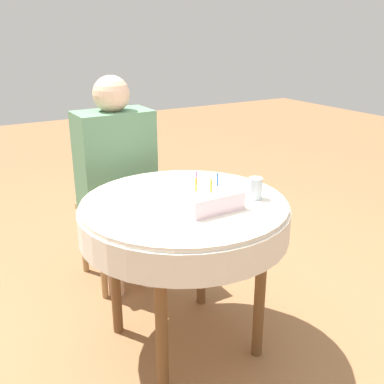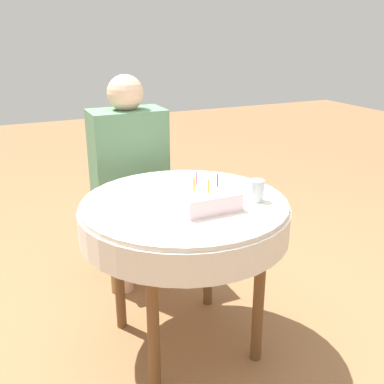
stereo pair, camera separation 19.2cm
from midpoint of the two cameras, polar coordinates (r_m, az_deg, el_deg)
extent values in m
plane|color=#8C603D|center=(2.32, -3.40, -18.49)|extent=(12.00, 12.00, 0.00)
cylinder|color=silver|center=(1.95, -3.84, -1.48)|extent=(0.90, 0.90, 0.02)
cylinder|color=silver|center=(1.98, -3.79, -3.54)|extent=(0.92, 0.92, 0.13)
cylinder|color=brown|center=(1.84, -7.02, -16.21)|extent=(0.05, 0.05, 0.72)
cylinder|color=brown|center=(2.05, 5.97, -12.03)|extent=(0.05, 0.05, 0.72)
cylinder|color=brown|center=(2.24, -12.30, -9.49)|extent=(0.05, 0.05, 0.72)
cylinder|color=brown|center=(2.41, -1.09, -6.71)|extent=(0.05, 0.05, 0.72)
cube|color=#A37A4C|center=(2.69, -11.39, -2.26)|extent=(0.40, 0.40, 0.04)
cube|color=#A37A4C|center=(2.77, -13.06, 4.04)|extent=(0.36, 0.03, 0.49)
cylinder|color=#A37A4C|center=(2.59, -13.36, -8.96)|extent=(0.04, 0.04, 0.43)
cylinder|color=#A37A4C|center=(2.70, -6.33, -7.32)|extent=(0.04, 0.04, 0.43)
cylinder|color=#A37A4C|center=(2.89, -15.47, -5.99)|extent=(0.04, 0.04, 0.43)
cylinder|color=#A37A4C|center=(2.98, -9.10, -4.65)|extent=(0.04, 0.04, 0.43)
cylinder|color=#DBB293|center=(2.60, -11.95, -8.29)|extent=(0.09, 0.09, 0.46)
cylinder|color=#DBB293|center=(2.66, -7.68, -7.30)|extent=(0.09, 0.09, 0.46)
cube|color=#568460|center=(2.59, -11.84, 3.88)|extent=(0.42, 0.25, 0.56)
sphere|color=#DBB293|center=(2.52, -12.45, 12.03)|extent=(0.20, 0.20, 0.20)
cube|color=silver|center=(1.88, -1.29, -0.71)|extent=(0.24, 0.24, 0.08)
cylinder|color=blue|center=(1.90, 0.37, 1.57)|extent=(0.01, 0.01, 0.06)
cylinder|color=#D166B2|center=(1.91, -2.32, 1.72)|extent=(0.01, 0.01, 0.06)
cylinder|color=gold|center=(1.83, -2.55, 0.87)|extent=(0.01, 0.01, 0.06)
cylinder|color=gold|center=(1.82, -0.58, 0.74)|extent=(0.01, 0.01, 0.06)
cylinder|color=silver|center=(1.97, 5.30, 0.43)|extent=(0.06, 0.06, 0.09)
camera|label=1|loc=(0.10, -92.86, -1.04)|focal=42.00mm
camera|label=2|loc=(0.10, 87.14, 1.04)|focal=42.00mm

